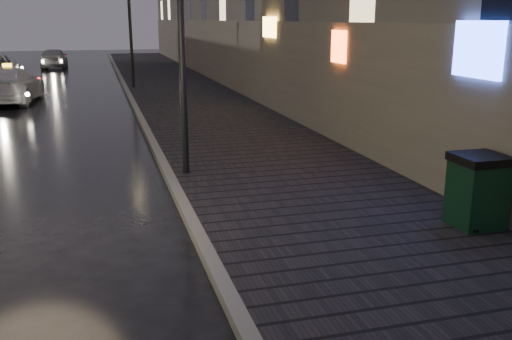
{
  "coord_description": "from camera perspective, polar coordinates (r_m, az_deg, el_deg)",
  "views": [
    {
      "loc": [
        0.16,
        -5.52,
        3.28
      ],
      "look_at": [
        2.61,
        3.27,
        0.85
      ],
      "focal_mm": 40.0,
      "sensor_mm": 36.0,
      "label": 1
    }
  ],
  "objects": [
    {
      "name": "lamp_far",
      "position": [
        27.57,
        -12.53,
        14.99
      ],
      "size": [
        0.36,
        0.36,
        5.28
      ],
      "color": "black",
      "rests_on": "sidewalk"
    },
    {
      "name": "lamp_near",
      "position": [
        11.64,
        -7.54,
        15.81
      ],
      "size": [
        0.36,
        0.36,
        5.28
      ],
      "color": "black",
      "rests_on": "sidewalk"
    },
    {
      "name": "curb",
      "position": [
        26.74,
        -12.74,
        7.65
      ],
      "size": [
        0.2,
        58.0,
        0.15
      ],
      "primitive_type": "cube",
      "color": "slate",
      "rests_on": "ground"
    },
    {
      "name": "taxi_mid",
      "position": [
        25.08,
        -23.45,
        7.81
      ],
      "size": [
        2.48,
        5.09,
        1.43
      ],
      "primitive_type": "imported",
      "rotation": [
        0.0,
        0.0,
        3.04
      ],
      "color": "white",
      "rests_on": "ground"
    },
    {
      "name": "trash_bin",
      "position": [
        9.41,
        21.25,
        -1.88
      ],
      "size": [
        0.74,
        0.74,
        1.13
      ],
      "rotation": [
        0.0,
        0.0,
        0.0
      ],
      "color": "black",
      "rests_on": "sidewalk"
    },
    {
      "name": "car_far",
      "position": [
        41.77,
        -19.56,
        10.5
      ],
      "size": [
        1.68,
        4.07,
        1.38
      ],
      "primitive_type": "imported",
      "rotation": [
        0.0,
        0.0,
        3.13
      ],
      "color": "#97969E",
      "rests_on": "ground"
    },
    {
      "name": "sidewalk",
      "position": [
        26.97,
        -7.6,
        7.94
      ],
      "size": [
        4.6,
        58.0,
        0.15
      ],
      "primitive_type": "cube",
      "color": "black",
      "rests_on": "ground"
    }
  ]
}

